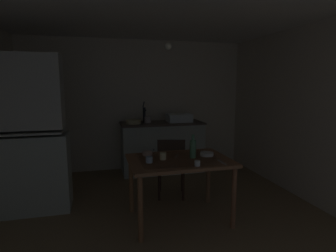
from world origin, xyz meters
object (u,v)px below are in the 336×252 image
(hand_pump, at_px, (144,113))
(chair_far_side, at_px, (171,165))
(mixing_bowl_counter, at_px, (133,122))
(serving_bowl_wide, at_px, (207,154))
(teacup_mint, at_px, (163,156))
(dining_table, at_px, (179,167))
(hutch_cabinet, at_px, (29,140))
(sink_basin, at_px, (179,118))
(glass_bottle, at_px, (193,148))

(hand_pump, xyz_separation_m, chair_far_side, (0.17, -1.27, -0.62))
(mixing_bowl_counter, distance_m, chair_far_side, 1.33)
(serving_bowl_wide, xyz_separation_m, teacup_mint, (-0.57, -0.04, 0.02))
(hand_pump, height_order, teacup_mint, hand_pump)
(hand_pump, bearing_deg, chair_far_side, -82.37)
(dining_table, xyz_separation_m, chair_far_side, (0.07, 0.66, -0.18))
(hutch_cabinet, relative_size, serving_bowl_wide, 12.05)
(hutch_cabinet, height_order, sink_basin, hutch_cabinet)
(dining_table, height_order, chair_far_side, chair_far_side)
(serving_bowl_wide, bearing_deg, teacup_mint, -176.04)
(sink_basin, distance_m, teacup_mint, 2.01)
(mixing_bowl_counter, bearing_deg, chair_far_side, -71.84)
(hutch_cabinet, relative_size, sink_basin, 4.54)
(dining_table, bearing_deg, mixing_bowl_counter, 99.65)
(mixing_bowl_counter, xyz_separation_m, glass_bottle, (0.48, -1.82, -0.09))
(sink_basin, relative_size, hand_pump, 1.13)
(sink_basin, distance_m, glass_bottle, 1.91)
(sink_basin, bearing_deg, hand_pump, 176.03)
(serving_bowl_wide, relative_size, glass_bottle, 0.59)
(serving_bowl_wide, bearing_deg, dining_table, -170.03)
(hutch_cabinet, bearing_deg, glass_bottle, -19.64)
(serving_bowl_wide, bearing_deg, mixing_bowl_counter, 111.13)
(hand_pump, height_order, dining_table, hand_pump)
(teacup_mint, relative_size, glass_bottle, 0.29)
(sink_basin, xyz_separation_m, serving_bowl_wide, (-0.18, -1.82, -0.23))
(sink_basin, relative_size, serving_bowl_wide, 2.66)
(chair_far_side, bearing_deg, sink_basin, 68.58)
(hutch_cabinet, distance_m, chair_far_side, 1.90)
(hand_pump, relative_size, serving_bowl_wide, 2.35)
(serving_bowl_wide, bearing_deg, glass_bottle, -166.29)
(hand_pump, bearing_deg, sink_basin, -3.97)
(hutch_cabinet, relative_size, dining_table, 1.67)
(mixing_bowl_counter, distance_m, serving_bowl_wide, 1.90)
(mixing_bowl_counter, relative_size, serving_bowl_wide, 1.57)
(hutch_cabinet, distance_m, dining_table, 1.92)
(sink_basin, xyz_separation_m, mixing_bowl_counter, (-0.87, -0.05, -0.04))
(hutch_cabinet, xyz_separation_m, serving_bowl_wide, (2.14, -0.64, -0.16))
(teacup_mint, distance_m, glass_bottle, 0.37)
(serving_bowl_wide, bearing_deg, hutch_cabinet, 163.27)
(hand_pump, relative_size, chair_far_side, 0.45)
(sink_basin, bearing_deg, dining_table, -106.45)
(dining_table, relative_size, serving_bowl_wide, 7.21)
(teacup_mint, bearing_deg, mixing_bowl_counter, 93.71)
(sink_basin, height_order, glass_bottle, sink_basin)
(dining_table, bearing_deg, glass_bottle, 5.47)
(dining_table, height_order, teacup_mint, teacup_mint)
(dining_table, distance_m, serving_bowl_wide, 0.39)
(dining_table, bearing_deg, hutch_cabinet, 158.17)
(mixing_bowl_counter, xyz_separation_m, chair_far_side, (0.39, -1.18, -0.48))
(hand_pump, xyz_separation_m, glass_bottle, (0.27, -1.91, -0.23))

